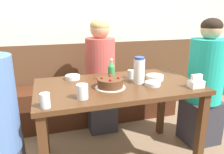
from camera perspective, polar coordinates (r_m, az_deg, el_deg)
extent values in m
cube|color=brown|center=(2.83, -5.37, -0.53)|extent=(4.80, 0.04, 0.93)
cube|color=#472314|center=(2.71, -4.26, -6.55)|extent=(2.03, 0.38, 0.47)
cube|color=#4C2D19|center=(1.79, 1.51, -2.41)|extent=(1.31, 0.73, 0.03)
cube|color=#4C2D19|center=(1.97, 22.13, -13.49)|extent=(0.06, 0.06, 0.69)
cube|color=#4C2D19|center=(2.14, -17.35, -10.51)|extent=(0.06, 0.06, 0.69)
cube|color=#4C2D19|center=(2.43, 12.75, -6.82)|extent=(0.06, 0.06, 0.69)
cylinder|color=white|center=(1.70, -0.46, -2.73)|extent=(0.23, 0.23, 0.01)
cylinder|color=#56331E|center=(1.69, -0.46, -1.55)|extent=(0.20, 0.20, 0.07)
sphere|color=red|center=(1.61, -0.41, -0.76)|extent=(0.02, 0.02, 0.02)
sphere|color=red|center=(1.68, 1.70, -0.10)|extent=(0.02, 0.02, 0.02)
sphere|color=red|center=(1.73, -0.51, 0.47)|extent=(0.02, 0.02, 0.02)
sphere|color=red|center=(1.67, -2.63, -0.14)|extent=(0.02, 0.02, 0.02)
cylinder|color=white|center=(1.80, 7.08, 1.45)|extent=(0.09, 0.09, 0.20)
cylinder|color=#28479E|center=(1.77, 7.21, 4.90)|extent=(0.08, 0.08, 0.02)
cylinder|color=#388E4C|center=(1.84, -0.20, 0.81)|extent=(0.06, 0.06, 0.13)
cone|color=#388E4C|center=(1.82, -0.20, 3.55)|extent=(0.06, 0.06, 0.05)
cylinder|color=silver|center=(1.81, -0.20, 4.54)|extent=(0.03, 0.03, 0.01)
cube|color=white|center=(1.82, 21.08, -1.71)|extent=(0.11, 0.08, 0.05)
cube|color=white|center=(1.81, 21.25, -0.12)|extent=(0.09, 0.03, 0.05)
cylinder|color=white|center=(1.93, 11.13, -0.09)|extent=(0.15, 0.15, 0.04)
cylinder|color=white|center=(1.78, 10.58, -1.75)|extent=(0.12, 0.12, 0.03)
cylinder|color=white|center=(1.94, -10.24, -0.05)|extent=(0.13, 0.13, 0.04)
cylinder|color=silver|center=(1.40, -17.07, -5.91)|extent=(0.06, 0.06, 0.09)
cylinder|color=silver|center=(1.94, 5.03, 0.73)|extent=(0.06, 0.06, 0.07)
cylinder|color=silver|center=(1.49, -7.75, -3.79)|extent=(0.08, 0.08, 0.10)
cube|color=#33333D|center=(2.46, 21.97, -10.50)|extent=(0.34, 0.30, 0.45)
cylinder|color=#1EB2A3|center=(2.28, 23.37, 1.49)|extent=(0.34, 0.34, 0.61)
sphere|color=tan|center=(2.22, 24.52, 11.23)|extent=(0.19, 0.19, 0.19)
ellipsoid|color=black|center=(2.22, 24.62, 12.08)|extent=(0.19, 0.19, 0.14)
cube|color=#33333D|center=(2.53, -2.85, -8.43)|extent=(0.30, 0.34, 0.45)
cylinder|color=#BC4C47|center=(2.36, -3.03, 3.05)|extent=(0.31, 0.31, 0.59)
sphere|color=tan|center=(2.31, -3.18, 12.36)|extent=(0.20, 0.20, 0.20)
ellipsoid|color=tan|center=(2.30, -3.19, 13.23)|extent=(0.20, 0.20, 0.15)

